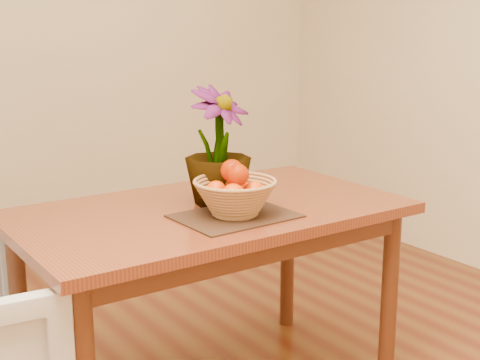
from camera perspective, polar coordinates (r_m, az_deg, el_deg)
wall_back at (r=4.13m, az=-17.37°, el=11.96°), size 4.00×0.02×2.70m
table at (r=2.46m, az=-2.59°, el=-4.28°), size 1.40×0.80×0.75m
placemat at (r=2.31m, az=-0.43°, el=-3.09°), size 0.41×0.31×0.01m
wicker_basket at (r=2.29m, az=-0.43°, el=-1.63°), size 0.29×0.29×0.12m
orange_pile at (r=2.28m, az=-0.44°, el=-0.19°), size 0.17×0.18×0.14m
potted_plant at (r=2.43m, az=-1.89°, el=2.91°), size 0.30×0.30×0.43m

